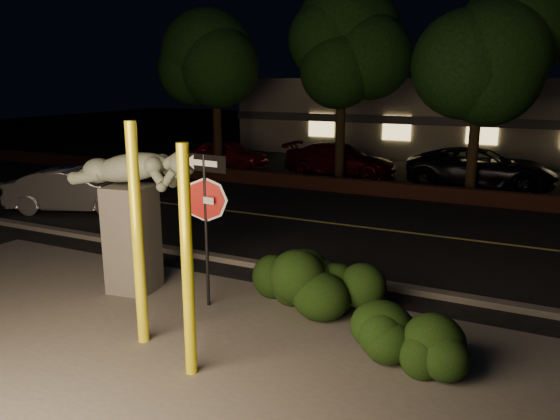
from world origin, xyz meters
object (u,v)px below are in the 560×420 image
object	(u,v)px
silver_sedan	(76,190)
yellow_pole_right	(187,264)
sculpture	(132,205)
yellow_pole_left	(137,237)
parked_car_darkred	(340,160)
parked_car_red	(226,154)
signpost	(205,200)
parked_car_dark	(480,168)

from	to	relation	value
silver_sedan	yellow_pole_right	bearing A→B (deg)	-148.31
yellow_pole_right	sculpture	distance (m)	3.40
yellow_pole_left	sculpture	world-z (taller)	yellow_pole_left
parked_car_darkred	parked_car_red	bearing A→B (deg)	91.75
silver_sedan	parked_car_darkred	size ratio (longest dim) A/B	0.87
silver_sedan	parked_car_darkred	distance (m)	10.77
silver_sedan	signpost	bearing A→B (deg)	-141.59
silver_sedan	parked_car_darkred	world-z (taller)	parked_car_darkred
yellow_pole_right	parked_car_darkred	size ratio (longest dim) A/B	0.68
yellow_pole_left	parked_car_dark	size ratio (longest dim) A/B	0.64
silver_sedan	yellow_pole_left	bearing A→B (deg)	-150.44
parked_car_red	yellow_pole_left	bearing A→B (deg)	-154.34
sculpture	parked_car_red	xyz separation A→B (m)	(-6.29, 13.48, -1.04)
parked_car_red	parked_car_darkred	size ratio (longest dim) A/B	0.82
signpost	sculpture	distance (m)	1.66
sculpture	parked_car_dark	bearing A→B (deg)	62.75
yellow_pole_left	signpost	bearing A→B (deg)	84.89
parked_car_red	sculpture	bearing A→B (deg)	-156.61
yellow_pole_right	parked_car_darkred	xyz separation A→B (m)	(-3.62, 15.82, -0.92)
yellow_pole_left	parked_car_darkred	bearing A→B (deg)	98.91
yellow_pole_right	parked_car_dark	distance (m)	15.93
parked_car_darkred	parked_car_dark	world-z (taller)	parked_car_dark
signpost	yellow_pole_right	bearing A→B (deg)	-55.56
parked_car_red	parked_car_darkred	world-z (taller)	parked_car_darkred
signpost	silver_sedan	bearing A→B (deg)	157.50
yellow_pole_left	parked_car_red	bearing A→B (deg)	117.30
sculpture	parked_car_darkred	world-z (taller)	sculpture
yellow_pole_right	parked_car_darkred	distance (m)	16.25
yellow_pole_right	sculpture	bearing A→B (deg)	142.74
parked_car_red	parked_car_dark	xyz separation A→B (m)	(10.92, 0.26, 0.08)
yellow_pole_right	parked_car_dark	size ratio (longest dim) A/B	0.60
yellow_pole_left	yellow_pole_right	distance (m)	1.29
parked_car_red	yellow_pole_right	bearing A→B (deg)	-151.56
signpost	parked_car_dark	distance (m)	14.13
signpost	parked_car_red	distance (m)	15.70
yellow_pole_right	parked_car_darkred	bearing A→B (deg)	102.88
yellow_pole_left	parked_car_darkred	xyz separation A→B (m)	(-2.41, 15.37, -1.02)
yellow_pole_left	sculpture	distance (m)	2.20
sculpture	parked_car_red	distance (m)	14.91
yellow_pole_left	parked_car_darkred	distance (m)	15.59
yellow_pole_left	parked_car_dark	distance (m)	15.70
sculpture	silver_sedan	bearing A→B (deg)	135.92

